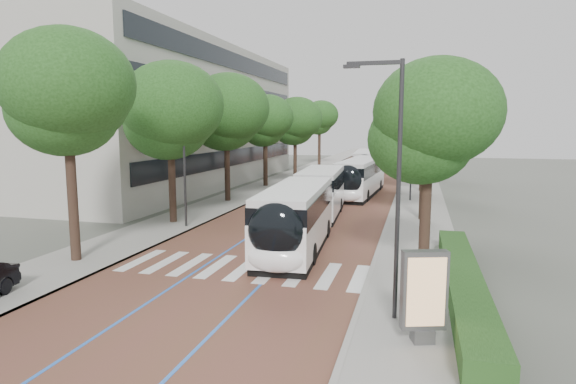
# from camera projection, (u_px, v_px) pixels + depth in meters

# --- Properties ---
(ground) EXTENTS (160.00, 160.00, 0.00)m
(ground) POSITION_uv_depth(u_px,v_px,m) (230.00, 275.00, 19.91)
(ground) COLOR #51544C
(ground) RESTS_ON ground
(road) EXTENTS (11.00, 140.00, 0.02)m
(road) POSITION_uv_depth(u_px,v_px,m) (355.00, 177.00, 58.13)
(road) COLOR brown
(road) RESTS_ON ground
(sidewalk_left) EXTENTS (4.00, 140.00, 0.12)m
(sidewalk_left) POSITION_uv_depth(u_px,v_px,m) (295.00, 174.00, 60.08)
(sidewalk_left) COLOR gray
(sidewalk_left) RESTS_ON ground
(sidewalk_right) EXTENTS (4.00, 140.00, 0.12)m
(sidewalk_right) POSITION_uv_depth(u_px,v_px,m) (419.00, 178.00, 56.17)
(sidewalk_right) COLOR gray
(sidewalk_right) RESTS_ON ground
(kerb_left) EXTENTS (0.20, 140.00, 0.14)m
(kerb_left) POSITION_uv_depth(u_px,v_px,m) (310.00, 175.00, 59.58)
(kerb_left) COLOR gray
(kerb_left) RESTS_ON ground
(kerb_right) EXTENTS (0.20, 140.00, 0.14)m
(kerb_right) POSITION_uv_depth(u_px,v_px,m) (403.00, 177.00, 56.67)
(kerb_right) COLOR gray
(kerb_right) RESTS_ON ground
(zebra_crossing) EXTENTS (10.55, 3.60, 0.01)m
(zebra_crossing) POSITION_uv_depth(u_px,v_px,m) (243.00, 268.00, 20.81)
(zebra_crossing) COLOR silver
(zebra_crossing) RESTS_ON ground
(lane_line_left) EXTENTS (0.12, 126.00, 0.01)m
(lane_line_left) POSITION_uv_depth(u_px,v_px,m) (342.00, 176.00, 58.55)
(lane_line_left) COLOR blue
(lane_line_left) RESTS_ON road
(lane_line_right) EXTENTS (0.12, 126.00, 0.01)m
(lane_line_right) POSITION_uv_depth(u_px,v_px,m) (368.00, 177.00, 57.71)
(lane_line_right) COLOR blue
(lane_line_right) RESTS_ON road
(office_building) EXTENTS (18.11, 40.00, 14.00)m
(office_building) POSITION_uv_depth(u_px,v_px,m) (157.00, 117.00, 50.77)
(office_building) COLOR #ACAAA0
(office_building) RESTS_ON ground
(hedge) EXTENTS (1.20, 14.00, 0.80)m
(hedge) POSITION_uv_depth(u_px,v_px,m) (464.00, 282.00, 17.47)
(hedge) COLOR #183A14
(hedge) RESTS_ON sidewalk_right
(streetlight_near) EXTENTS (1.82, 0.20, 8.00)m
(streetlight_near) POSITION_uv_depth(u_px,v_px,m) (393.00, 170.00, 14.65)
(streetlight_near) COLOR #2C2C2F
(streetlight_near) RESTS_ON sidewalk_right
(streetlight_far) EXTENTS (1.82, 0.20, 8.00)m
(streetlight_far) POSITION_uv_depth(u_px,v_px,m) (410.00, 142.00, 38.54)
(streetlight_far) COLOR #2C2C2F
(streetlight_far) RESTS_ON sidewalk_right
(lamp_post_left) EXTENTS (0.14, 0.14, 8.00)m
(lamp_post_left) POSITION_uv_depth(u_px,v_px,m) (184.00, 160.00, 28.57)
(lamp_post_left) COLOR #2C2C2F
(lamp_post_left) RESTS_ON sidewalk_left
(trees_left) EXTENTS (6.41, 60.44, 9.71)m
(trees_left) POSITION_uv_depth(u_px,v_px,m) (249.00, 118.00, 43.23)
(trees_left) COLOR black
(trees_left) RESTS_ON ground
(trees_right) EXTENTS (5.55, 47.12, 9.05)m
(trees_right) POSITION_uv_depth(u_px,v_px,m) (424.00, 125.00, 39.03)
(trees_right) COLOR black
(trees_right) RESTS_ON ground
(lead_bus) EXTENTS (3.77, 18.52, 3.20)m
(lead_bus) POSITION_uv_depth(u_px,v_px,m) (308.00, 206.00, 27.35)
(lead_bus) COLOR black
(lead_bus) RESTS_ON ground
(bus_queued_0) EXTENTS (3.23, 12.52, 3.20)m
(bus_queued_0) POSITION_uv_depth(u_px,v_px,m) (360.00, 177.00, 42.17)
(bus_queued_0) COLOR white
(bus_queued_0) RESTS_ON ground
(bus_queued_1) EXTENTS (3.28, 12.53, 3.20)m
(bus_queued_1) POSITION_uv_depth(u_px,v_px,m) (366.00, 165.00, 55.83)
(bus_queued_1) COLOR white
(bus_queued_1) RESTS_ON ground
(bus_queued_2) EXTENTS (3.21, 12.52, 3.20)m
(bus_queued_2) POSITION_uv_depth(u_px,v_px,m) (381.00, 157.00, 68.26)
(bus_queued_2) COLOR white
(bus_queued_2) RESTS_ON ground
(ad_panel) EXTENTS (1.31, 0.72, 2.63)m
(ad_panel) POSITION_uv_depth(u_px,v_px,m) (424.00, 295.00, 13.36)
(ad_panel) COLOR #59595B
(ad_panel) RESTS_ON sidewalk_right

